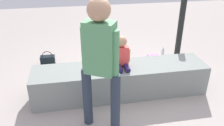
% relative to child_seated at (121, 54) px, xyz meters
% --- Properties ---
extents(ground_plane, '(12.00, 12.00, 0.00)m').
position_rel_child_seated_xyz_m(ground_plane, '(-0.01, -0.01, -0.69)').
color(ground_plane, '#A89B95').
extents(concrete_ledge, '(2.67, 0.58, 0.47)m').
position_rel_child_seated_xyz_m(concrete_ledge, '(-0.01, -0.01, -0.45)').
color(concrete_ledge, gray).
rests_on(concrete_ledge, ground_plane).
extents(child_seated, '(0.28, 0.32, 0.48)m').
position_rel_child_seated_xyz_m(child_seated, '(0.00, 0.00, 0.00)').
color(child_seated, '#241849').
rests_on(child_seated, concrete_ledge).
extents(adult_standing, '(0.44, 0.35, 1.67)m').
position_rel_child_seated_xyz_m(adult_standing, '(-0.41, -0.70, 0.32)').
color(adult_standing, '#263040').
rests_on(adult_standing, ground_plane).
extents(cake_plate, '(0.22, 0.22, 0.07)m').
position_rel_child_seated_xyz_m(cake_plate, '(-0.31, -0.03, -0.19)').
color(cake_plate, '#E0594C').
rests_on(cake_plate, concrete_ledge).
extents(gift_bag, '(0.20, 0.12, 0.37)m').
position_rel_child_seated_xyz_m(gift_bag, '(0.73, 0.58, -0.52)').
color(gift_bag, '#B259BF').
rests_on(gift_bag, ground_plane).
extents(railing_post, '(0.36, 0.36, 1.25)m').
position_rel_child_seated_xyz_m(railing_post, '(1.34, 0.90, -0.20)').
color(railing_post, black).
rests_on(railing_post, ground_plane).
extents(water_bottle_near_gift, '(0.06, 0.06, 0.20)m').
position_rel_child_seated_xyz_m(water_bottle_near_gift, '(1.17, 1.22, -0.60)').
color(water_bottle_near_gift, silver).
rests_on(water_bottle_near_gift, ground_plane).
extents(party_cup_red, '(0.08, 0.08, 0.10)m').
position_rel_child_seated_xyz_m(party_cup_red, '(0.01, 1.36, -0.64)').
color(party_cup_red, red).
rests_on(party_cup_red, ground_plane).
extents(cake_box_white, '(0.38, 0.37, 0.10)m').
position_rel_child_seated_xyz_m(cake_box_white, '(0.35, 0.66, -0.64)').
color(cake_box_white, white).
rests_on(cake_box_white, ground_plane).
extents(handbag_black_leather, '(0.27, 0.14, 0.31)m').
position_rel_child_seated_xyz_m(handbag_black_leather, '(-1.20, 1.17, -0.58)').
color(handbag_black_leather, black).
rests_on(handbag_black_leather, ground_plane).
extents(handbag_brown_canvas, '(0.30, 0.15, 0.36)m').
position_rel_child_seated_xyz_m(handbag_brown_canvas, '(0.28, 1.38, -0.56)').
color(handbag_brown_canvas, brown).
rests_on(handbag_brown_canvas, ground_plane).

